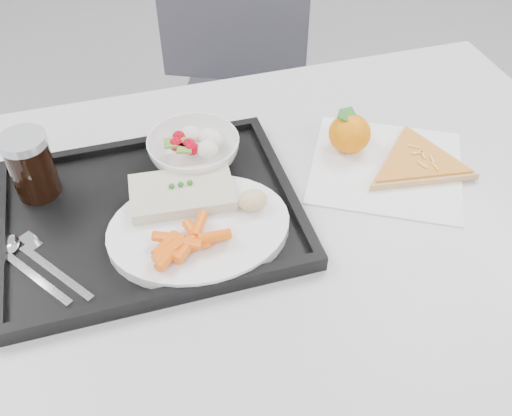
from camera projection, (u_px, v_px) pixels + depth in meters
The scene contains 14 objects.
table at pixel (267, 243), 0.94m from camera, with size 1.20×0.80×0.75m.
chair at pixel (244, 77), 1.58m from camera, with size 0.56×0.57×0.93m.
tray at pixel (150, 214), 0.88m from camera, with size 0.45×0.35×0.03m.
dinner_plate at pixel (199, 229), 0.84m from camera, with size 0.27×0.27×0.02m.
fish_fillet at pixel (182, 193), 0.87m from camera, with size 0.16×0.11×0.03m.
bread_roll at pixel (252, 200), 0.85m from camera, with size 0.05×0.04×0.03m.
salad_bowl at pixel (194, 150), 0.95m from camera, with size 0.15×0.15×0.05m.
cola_glass at pixel (31, 164), 0.87m from camera, with size 0.07×0.07×0.11m.
cutlery at pixel (32, 261), 0.80m from camera, with size 0.13×0.16×0.01m.
napkin at pixel (386, 167), 0.97m from camera, with size 0.33×0.33×0.00m.
tangerine at pixel (350, 133), 0.98m from camera, with size 0.09×0.09×0.07m.
pizza_slice at pixel (418, 162), 0.97m from camera, with size 0.28×0.28×0.02m.
carrot_pile at pixel (186, 242), 0.79m from camera, with size 0.11×0.09×0.02m.
salad_contents at pixel (198, 141), 0.95m from camera, with size 0.10×0.08×0.03m.
Camera 1 is at (-0.20, -0.30, 1.38)m, focal length 40.00 mm.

